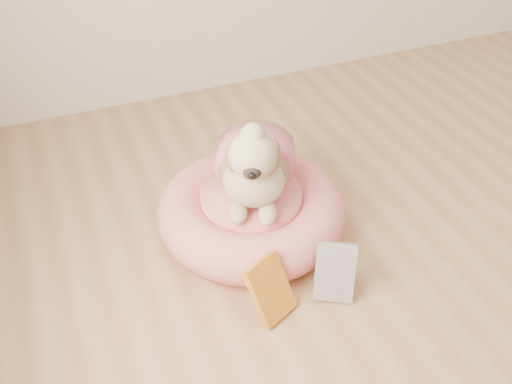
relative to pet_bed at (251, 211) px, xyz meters
name	(u,v)px	position (x,y,z in m)	size (l,w,h in m)	color
pet_bed	(251,211)	(0.00, 0.00, 0.00)	(0.74, 0.74, 0.19)	#F15E75
dog	(255,147)	(0.02, 0.01, 0.29)	(0.37, 0.53, 0.39)	brown
book_yellow	(270,289)	(-0.10, -0.41, 0.01)	(0.15, 0.03, 0.22)	gold
book_white	(335,272)	(0.14, -0.43, 0.01)	(0.14, 0.02, 0.21)	white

